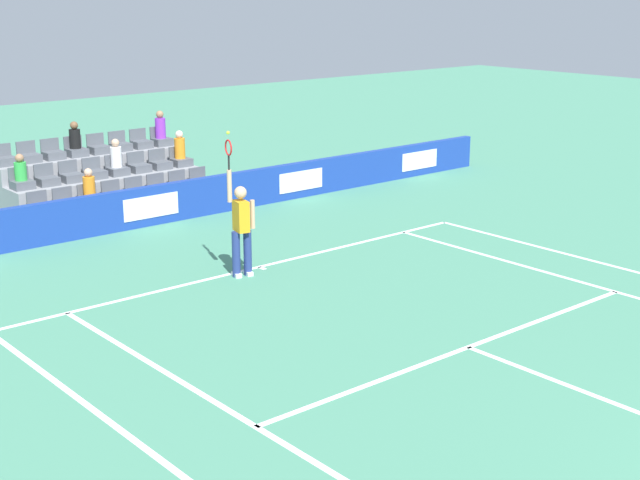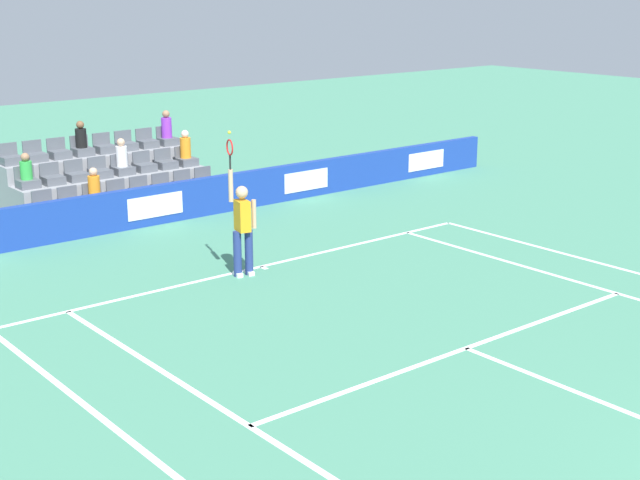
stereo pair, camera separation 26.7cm
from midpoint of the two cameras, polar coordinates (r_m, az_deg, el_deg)
The scene contains 9 objects.
line_baseline at distance 18.31m, azimuth -4.26°, elevation -1.69°, with size 10.97×0.10×0.01m, color white.
line_service at distance 14.48m, azimuth 8.74°, elevation -6.65°, with size 8.23×0.10×0.01m, color white.
line_singles_sideline_left at distance 11.62m, azimuth -3.35°, elevation -12.39°, with size 0.10×11.89×0.01m, color white.
line_singles_sideline_right at distance 17.41m, azimuth 18.87°, elevation -3.46°, with size 0.10×11.89×0.01m, color white.
line_doubles_sideline_left at distance 10.96m, azimuth -9.26°, elevation -14.44°, with size 0.10×11.89×0.01m, color white.
line_centre_mark at distance 18.23m, azimuth -4.08°, elevation -1.76°, with size 0.10×0.20×0.01m, color white.
sponsor_barrier at distance 21.71m, azimuth -11.02°, elevation 2.11°, with size 22.55×0.22×0.93m.
tennis_player at distance 17.52m, azimuth -5.41°, elevation 0.84°, with size 0.51×0.40×2.85m.
stadium_stand at distance 23.70m, azimuth -13.78°, elevation 3.29°, with size 4.96×2.85×2.20m.
Camera 1 is at (10.32, 2.20, 5.48)m, focal length 51.08 mm.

